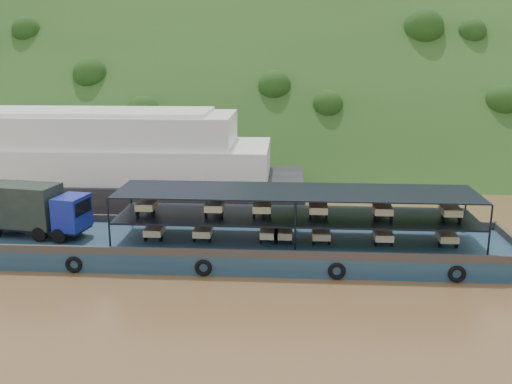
{
  "coord_description": "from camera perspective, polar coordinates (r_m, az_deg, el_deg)",
  "views": [
    {
      "loc": [
        0.68,
        -37.42,
        13.27
      ],
      "look_at": [
        -2.0,
        3.0,
        3.2
      ],
      "focal_mm": 40.0,
      "sensor_mm": 36.0,
      "label": 1
    }
  ],
  "objects": [
    {
      "name": "ground",
      "position": [
        39.71,
        2.61,
        -5.58
      ],
      "size": [
        160.0,
        160.0,
        0.0
      ],
      "primitive_type": "plane",
      "color": "brown",
      "rests_on": "ground"
    },
    {
      "name": "hillside",
      "position": [
        74.61,
        3.22,
        3.7
      ],
      "size": [
        140.0,
        39.6,
        39.6
      ],
      "primitive_type": "cube",
      "rotation": [
        0.79,
        0.0,
        0.0
      ],
      "color": "#1C3814",
      "rests_on": "ground"
    },
    {
      "name": "cargo_barge",
      "position": [
        37.74,
        -3.37,
        -4.78
      ],
      "size": [
        35.0,
        7.18,
        4.68
      ],
      "color": "#15304C",
      "rests_on": "ground"
    },
    {
      "name": "passenger_ferry",
      "position": [
        53.21,
        -17.84,
        2.8
      ],
      "size": [
        41.05,
        10.68,
        8.29
      ],
      "rotation": [
        0.0,
        0.0,
        0.01
      ],
      "color": "black",
      "rests_on": "ground"
    }
  ]
}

